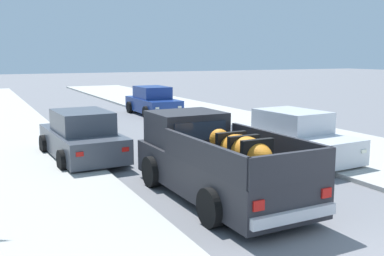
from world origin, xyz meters
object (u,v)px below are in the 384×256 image
Objects in this scene: car_right_near at (153,102)px; car_right_mid at (293,137)px; pickup_truck at (215,162)px; car_left_near at (82,137)px.

car_right_near and car_right_mid have the same top height.
pickup_truck is at bearing -105.88° from car_right_near.
car_left_near and car_right_near have the same top height.
pickup_truck reaches higher than car_right_mid.
car_right_mid is at bearing -90.23° from car_right_near.
car_left_near is 1.01× the size of car_right_near.
car_right_near is (3.99, 14.01, -0.10)m from pickup_truck.
car_left_near is 10.74m from car_right_near.
car_right_mid is at bearing -26.76° from car_left_near.
car_right_near is at bearing 89.77° from car_right_mid.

